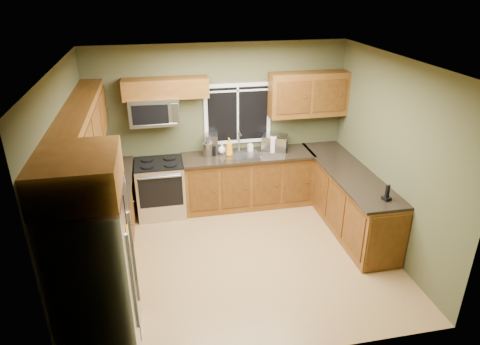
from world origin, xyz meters
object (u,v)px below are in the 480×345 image
object	(u,v)px
soap_bottle_c	(222,149)
kettle	(208,149)
range	(161,188)
soap_bottle_b	(250,146)
paper_towel_roll	(273,145)
refrigerator	(96,279)
soap_bottle_a	(229,147)
toaster_oven	(275,143)
cordless_phone	(387,195)
coffee_maker	(212,145)
microwave	(154,111)

from	to	relation	value
soap_bottle_c	kettle	bearing A→B (deg)	-161.77
range	soap_bottle_b	xyz separation A→B (m)	(1.53, 0.16, 0.56)
kettle	paper_towel_roll	xyz separation A→B (m)	(1.09, -0.03, 0.00)
refrigerator	soap_bottle_a	distance (m)	3.36
toaster_oven	soap_bottle_c	size ratio (longest dim) A/B	2.99
refrigerator	soap_bottle_b	bearing A→B (deg)	52.79
soap_bottle_a	soap_bottle_c	bearing A→B (deg)	130.51
soap_bottle_c	cordless_phone	world-z (taller)	cordless_phone
refrigerator	soap_bottle_c	world-z (taller)	refrigerator
kettle	soap_bottle_c	world-z (taller)	kettle
soap_bottle_b	soap_bottle_a	bearing A→B (deg)	-161.70
toaster_oven	soap_bottle_b	bearing A→B (deg)	175.82
toaster_oven	coffee_maker	size ratio (longest dim) A/B	1.49
soap_bottle_b	microwave	bearing A→B (deg)	-179.22
coffee_maker	soap_bottle_a	size ratio (longest dim) A/B	1.12
coffee_maker	soap_bottle_c	xyz separation A→B (m)	(0.16, -0.02, -0.07)
soap_bottle_a	coffee_maker	bearing A→B (deg)	152.38
toaster_oven	kettle	distance (m)	1.15
microwave	paper_towel_roll	distance (m)	2.01
coffee_maker	kettle	bearing A→B (deg)	-129.83
microwave	soap_bottle_a	distance (m)	1.32
soap_bottle_a	range	bearing A→B (deg)	-178.49
range	soap_bottle_c	distance (m)	1.20
coffee_maker	paper_towel_roll	size ratio (longest dim) A/B	1.15
refrigerator	toaster_oven	xyz separation A→B (m)	(2.64, 2.90, 0.17)
kettle	soap_bottle_a	bearing A→B (deg)	-5.92
kettle	soap_bottle_b	distance (m)	0.74
soap_bottle_a	soap_bottle_b	distance (m)	0.41
range	paper_towel_roll	distance (m)	1.99
refrigerator	kettle	bearing A→B (deg)	62.26
kettle	paper_towel_roll	world-z (taller)	paper_towel_roll
refrigerator	paper_towel_roll	distance (m)	3.82
refrigerator	cordless_phone	xyz separation A→B (m)	(3.60, 0.87, 0.10)
refrigerator	microwave	distance (m)	3.10
microwave	toaster_oven	world-z (taller)	microwave
kettle	soap_bottle_b	world-z (taller)	kettle
range	cordless_phone	xyz separation A→B (m)	(2.91, -1.90, 0.54)
soap_bottle_c	cordless_phone	distance (m)	2.76
range	paper_towel_roll	xyz separation A→B (m)	(1.89, 0.03, 0.60)
toaster_oven	paper_towel_roll	bearing A→B (deg)	-121.04
range	soap_bottle_b	bearing A→B (deg)	5.85
soap_bottle_b	soap_bottle_c	size ratio (longest dim) A/B	1.04
range	soap_bottle_b	size ratio (longest dim) A/B	5.45
range	cordless_phone	distance (m)	3.51
microwave	kettle	world-z (taller)	microwave
kettle	cordless_phone	bearing A→B (deg)	-43.00
refrigerator	paper_towel_roll	world-z (taller)	refrigerator
soap_bottle_c	range	bearing A→B (deg)	-171.98
coffee_maker	kettle	world-z (taller)	coffee_maker
coffee_maker	paper_towel_roll	distance (m)	1.02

